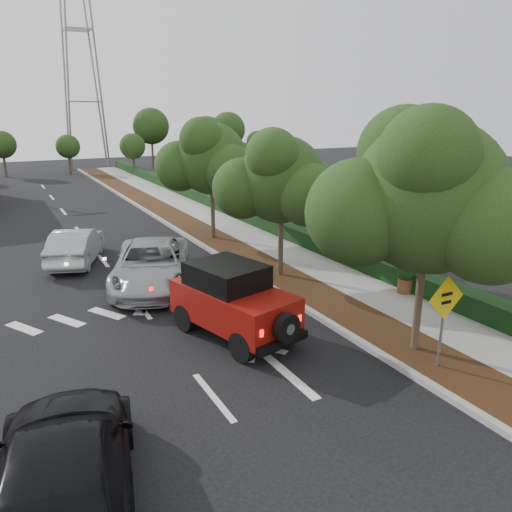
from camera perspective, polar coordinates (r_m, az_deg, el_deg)
ground at (r=11.71m, az=-4.88°, el=-15.75°), size 120.00×120.00×0.00m
curb at (r=23.59m, az=-6.15°, el=1.21°), size 0.20×70.00×0.15m
planting_strip at (r=23.96m, az=-3.94°, el=1.48°), size 1.80×70.00×0.12m
sidewalk at (r=24.77m, az=0.08°, el=2.01°), size 2.00×70.00×0.12m
hedge at (r=25.36m, az=2.87°, el=3.12°), size 0.80×70.00×0.80m
transmission_tower at (r=58.33m, az=-18.42°, el=9.48°), size 7.00×4.00×28.00m
street_tree_near at (r=14.21m, az=17.57°, el=-10.38°), size 3.80×3.80×5.92m
street_tree_mid at (r=19.30m, az=2.78°, el=-2.42°), size 3.20×3.20×5.32m
street_tree_far at (r=24.87m, az=-4.88°, el=1.87°), size 3.40×3.40×5.62m
red_jeep at (r=14.15m, az=-3.07°, el=-4.99°), size 2.68×4.28×2.10m
silver_suv_ahead at (r=18.50m, az=-11.81°, el=-0.98°), size 4.51×6.35×1.61m
black_suv_oncoming at (r=8.93m, az=-21.21°, el=-22.30°), size 3.29×5.83×1.59m
silver_sedan_oncoming at (r=22.19m, az=-19.88°, el=1.10°), size 3.06×4.72×1.47m
speed_hump_sign at (r=12.82m, az=20.74°, el=-5.72°), size 1.10×0.10×2.35m
terracotta_planter at (r=17.91m, az=16.77°, el=-2.06°), size 0.65×0.65×1.13m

